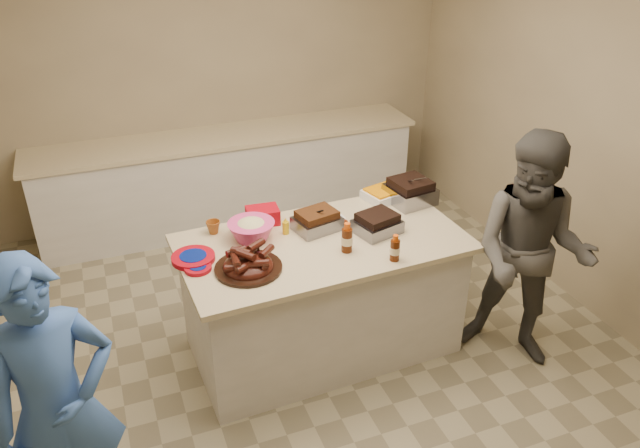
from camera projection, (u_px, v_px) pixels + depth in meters
name	position (u px, v px, depth m)	size (l,w,h in m)	color
room	(309.00, 359.00, 4.39)	(4.50, 5.00, 2.70)	tan
back_counter	(230.00, 178.00, 5.97)	(3.60, 0.64, 0.90)	silver
island	(322.00, 346.00, 4.51)	(1.87, 0.98, 0.88)	silver
rib_platter	(249.00, 269.00, 3.78)	(0.41, 0.41, 0.17)	#42150C
pulled_pork_tray	(317.00, 229.00, 4.22)	(0.29, 0.22, 0.09)	#47230F
brisket_tray	(377.00, 232.00, 4.19)	(0.28, 0.24, 0.09)	black
roasting_pan	(409.00, 202.00, 4.58)	(0.30, 0.30, 0.12)	gray
coleslaw_bowl	(252.00, 239.00, 4.10)	(0.31, 0.31, 0.21)	#D3397C
sausage_plate	(327.00, 222.00, 4.31)	(0.26, 0.26, 0.04)	silver
mac_cheese_dish	(386.00, 198.00, 4.64)	(0.31, 0.23, 0.08)	#F49400
bbq_bottle_a	(347.00, 251.00, 3.97)	(0.07, 0.07, 0.20)	#411806
bbq_bottle_b	(394.00, 260.00, 3.88)	(0.06, 0.06, 0.18)	#411806
mustard_bottle	(286.00, 234.00, 4.17)	(0.04, 0.04, 0.12)	gold
sauce_bowl	(298.00, 225.00, 4.27)	(0.12, 0.04, 0.12)	silver
plate_stack_large	(194.00, 260.00, 3.88)	(0.27, 0.27, 0.03)	#9C0412
plate_stack_small	(198.00, 270.00, 3.78)	(0.17, 0.17, 0.02)	#9C0412
plastic_cup	(214.00, 233.00, 4.18)	(0.10, 0.09, 0.10)	brown
basket_stack	(263.00, 222.00, 4.30)	(0.22, 0.16, 0.11)	#9C0412
guest_gray	(512.00, 353.00, 4.45)	(0.80, 1.65, 0.63)	#4C4A45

